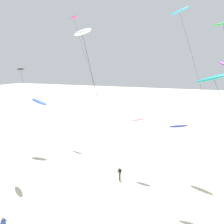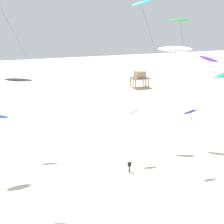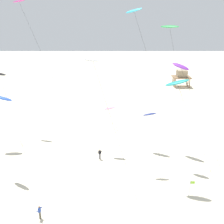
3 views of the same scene
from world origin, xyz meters
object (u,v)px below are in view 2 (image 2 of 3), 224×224
(kite_purple, at_px, (209,60))
(kite_pink, at_px, (133,112))
(stilt_house, at_px, (140,76))
(kite_navy, at_px, (190,113))
(kite_cyan, at_px, (141,4))
(kite_white, at_px, (175,50))
(kite_black, at_px, (19,81))
(kite_green, at_px, (180,21))
(kite_flyer_nearest, at_px, (129,166))

(kite_purple, bearing_deg, kite_pink, 167.06)
(kite_purple, bearing_deg, stilt_house, 74.85)
(kite_pink, bearing_deg, kite_navy, -42.94)
(kite_cyan, height_order, kite_purple, kite_cyan)
(kite_white, relative_size, kite_purple, 1.15)
(kite_navy, bearing_deg, kite_black, 178.87)
(kite_purple, bearing_deg, kite_black, -174.23)
(kite_black, bearing_deg, kite_green, 20.52)
(kite_cyan, bearing_deg, kite_pink, -121.86)
(kite_black, relative_size, kite_purple, 0.94)
(kite_white, bearing_deg, kite_flyer_nearest, 89.47)
(kite_purple, distance_m, kite_flyer_nearest, 17.60)
(kite_purple, bearing_deg, kite_flyer_nearest, -178.27)
(kite_black, height_order, kite_purple, kite_purple)
(kite_cyan, height_order, kite_navy, kite_cyan)
(kite_flyer_nearest, xyz_separation_m, stilt_house, (22.94, 42.96, 2.71))
(kite_navy, bearing_deg, kite_cyan, 98.30)
(kite_white, distance_m, kite_navy, 12.78)
(kite_green, distance_m, stilt_house, 41.26)
(kite_black, height_order, stilt_house, kite_black)
(kite_navy, height_order, kite_purple, kite_purple)
(kite_white, height_order, kite_green, kite_green)
(kite_cyan, bearing_deg, kite_flyer_nearest, -121.77)
(kite_white, xyz_separation_m, kite_flyer_nearest, (0.08, 8.78, -15.94))
(kite_green, relative_size, kite_navy, 2.26)
(kite_green, xyz_separation_m, kite_navy, (-3.75, -9.23, -10.89))
(kite_black, bearing_deg, kite_navy, -1.13)
(kite_green, bearing_deg, kite_purple, -84.76)
(kite_purple, relative_size, kite_flyer_nearest, 8.99)
(kite_green, height_order, kite_black, kite_green)
(kite_white, bearing_deg, stilt_house, 66.01)
(stilt_house, bearing_deg, kite_cyan, -117.12)
(kite_cyan, distance_m, kite_flyer_nearest, 22.97)
(kite_black, distance_m, kite_flyer_nearest, 18.27)
(kite_black, bearing_deg, kite_purple, 5.77)
(kite_pink, relative_size, kite_navy, 0.91)
(kite_cyan, relative_size, kite_navy, 2.56)
(kite_green, relative_size, kite_pink, 2.49)
(kite_green, xyz_separation_m, kite_cyan, (-5.39, 2.02, 2.24))
(kite_black, xyz_separation_m, stilt_house, (35.74, 45.06, -10.16))
(kite_cyan, relative_size, stilt_house, 4.16)
(kite_flyer_nearest, distance_m, stilt_house, 48.77)
(kite_white, distance_m, kite_black, 14.69)
(kite_purple, bearing_deg, kite_navy, -146.83)
(kite_flyer_nearest, bearing_deg, kite_green, 31.92)
(kite_green, xyz_separation_m, kite_purple, (0.59, -6.39, -4.89))
(kite_navy, bearing_deg, kite_green, 67.87)
(kite_black, distance_m, kite_purple, 24.33)
(kite_pink, distance_m, kite_purple, 12.20)
(kite_green, xyz_separation_m, kite_pink, (-9.22, -4.14, -11.79))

